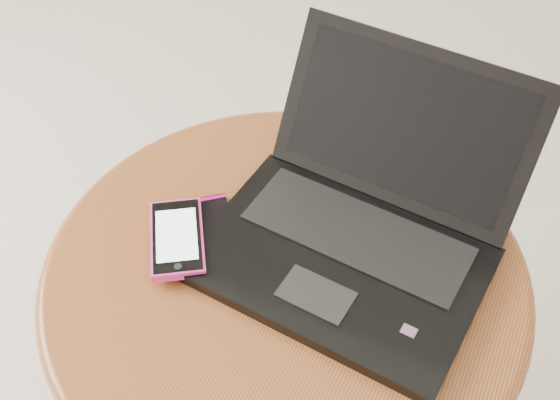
% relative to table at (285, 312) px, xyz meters
% --- Properties ---
extents(table, '(0.62, 0.62, 0.49)m').
position_rel_table_xyz_m(table, '(0.00, 0.00, 0.00)').
color(table, '#5E3218').
rests_on(table, ground).
extents(laptop, '(0.37, 0.37, 0.21)m').
position_rel_table_xyz_m(laptop, '(0.07, 0.07, 0.14)').
color(laptop, black).
rests_on(laptop, table).
extents(phone_black, '(0.12, 0.12, 0.01)m').
position_rel_table_xyz_m(phone_black, '(-0.11, 0.01, 0.11)').
color(phone_black, black).
rests_on(phone_black, table).
extents(phone_pink, '(0.12, 0.14, 0.02)m').
position_rel_table_xyz_m(phone_pink, '(-0.14, -0.03, 0.12)').
color(phone_pink, '#E73592').
rests_on(phone_pink, phone_black).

